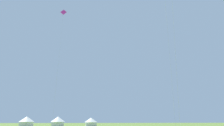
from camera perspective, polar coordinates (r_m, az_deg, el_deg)
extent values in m
cylinder|color=#B2B2B7|center=(27.63, 14.67, 2.06)|extent=(0.69, 1.92, 18.74)
cylinder|color=#B2B2B7|center=(25.42, 15.68, 9.10)|extent=(1.12, 1.46, 23.29)
cube|color=#E02DA3|center=(63.45, -12.42, 12.71)|extent=(1.71, 0.33, 1.71)
cylinder|color=#B2B2B7|center=(57.78, -13.76, -0.67)|extent=(1.03, 0.75, 30.52)
cube|color=white|center=(74.20, -21.28, -14.53)|extent=(3.67, 3.67, 1.38)
cone|color=white|center=(74.19, -21.17, -13.38)|extent=(4.58, 4.58, 1.60)
cube|color=white|center=(73.13, -13.87, -15.09)|extent=(3.65, 3.65, 1.37)
cone|color=white|center=(73.13, -13.79, -13.93)|extent=(4.56, 4.56, 1.60)
cube|color=white|center=(73.34, -5.47, -15.49)|extent=(3.31, 3.31, 1.24)
cone|color=white|center=(73.33, -5.44, -14.44)|extent=(4.14, 4.14, 1.45)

